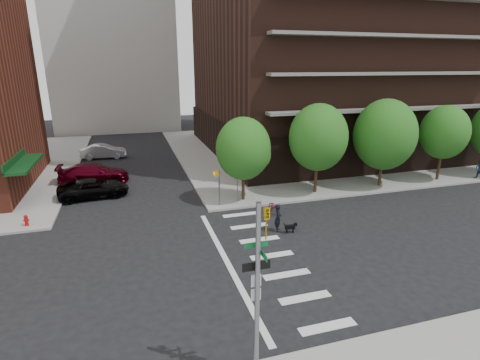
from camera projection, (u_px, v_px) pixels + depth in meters
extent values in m
plane|color=black|center=(218.00, 264.00, 19.38)|extent=(120.00, 120.00, 0.00)
cube|color=gray|center=(334.00, 147.00, 46.49)|extent=(39.00, 33.00, 0.15)
cube|color=silver|center=(328.00, 327.00, 14.72)|extent=(2.40, 0.50, 0.01)
cube|color=silver|center=(305.00, 298.00, 16.55)|extent=(2.40, 0.50, 0.01)
cube|color=silver|center=(287.00, 274.00, 18.38)|extent=(2.40, 0.50, 0.01)
cube|color=silver|center=(272.00, 255.00, 20.21)|extent=(2.40, 0.50, 0.01)
cube|color=silver|center=(259.00, 240.00, 22.04)|extent=(2.40, 0.50, 0.01)
cube|color=silver|center=(249.00, 226.00, 23.87)|extent=(2.40, 0.50, 0.01)
cube|color=silver|center=(240.00, 215.00, 25.70)|extent=(2.40, 0.50, 0.01)
cube|color=silver|center=(227.00, 262.00, 19.52)|extent=(0.30, 13.00, 0.01)
cube|color=black|center=(315.00, 131.00, 45.65)|extent=(25.50, 25.50, 4.00)
cube|color=maroon|center=(467.00, 132.00, 40.35)|extent=(1.40, 5.00, 0.20)
cube|color=#0C3814|center=(25.00, 164.00, 27.30)|extent=(1.40, 6.00, 0.20)
cylinder|color=#301E11|center=(243.00, 185.00, 27.87)|extent=(0.24, 0.24, 2.30)
sphere|color=#235B19|center=(243.00, 149.00, 27.06)|extent=(4.00, 4.00, 4.00)
cylinder|color=#301E11|center=(316.00, 176.00, 29.48)|extent=(0.24, 0.24, 2.60)
sphere|color=#235B19|center=(318.00, 137.00, 28.56)|extent=(4.50, 4.50, 4.50)
cylinder|color=#301E11|center=(381.00, 172.00, 31.17)|extent=(0.24, 0.24, 2.30)
sphere|color=#235B19|center=(385.00, 135.00, 30.24)|extent=(5.00, 5.00, 5.00)
cylinder|color=#301E11|center=(439.00, 165.00, 32.77)|extent=(0.24, 0.24, 2.60)
sphere|color=#235B19|center=(444.00, 132.00, 31.92)|extent=(4.00, 4.00, 4.00)
cylinder|color=slate|center=(257.00, 294.00, 11.45)|extent=(0.16, 0.16, 6.00)
imported|color=gold|center=(266.00, 224.00, 10.84)|extent=(0.16, 0.20, 1.00)
cube|color=#0A5926|center=(256.00, 245.00, 11.12)|extent=(0.75, 0.02, 0.18)
cube|color=#0A5926|center=(263.00, 254.00, 11.09)|extent=(0.02, 0.75, 0.18)
cube|color=black|center=(256.00, 266.00, 11.30)|extent=(0.90, 0.02, 0.28)
cube|color=silver|center=(256.00, 281.00, 11.44)|extent=(0.32, 0.02, 0.42)
cube|color=silver|center=(256.00, 295.00, 11.59)|extent=(0.32, 0.02, 0.42)
cylinder|color=slate|center=(219.00, 188.00, 26.64)|extent=(0.10, 0.10, 2.60)
cube|color=gold|center=(216.00, 174.00, 26.26)|extent=(0.32, 0.25, 0.32)
cylinder|color=slate|center=(238.00, 187.00, 27.57)|extent=(0.08, 0.08, 2.20)
cube|color=gold|center=(238.00, 176.00, 27.17)|extent=(0.64, 0.02, 0.64)
cylinder|color=#A50C0C|center=(26.00, 221.00, 23.50)|extent=(0.22, 0.22, 0.60)
sphere|color=#A50C0C|center=(26.00, 217.00, 23.41)|extent=(0.24, 0.24, 0.24)
imported|color=black|center=(94.00, 188.00, 28.88)|extent=(2.88, 5.41, 1.45)
imported|color=#480212|center=(94.00, 173.00, 32.50)|extent=(2.59, 5.91, 1.69)
imported|color=#B3B9BD|center=(104.00, 151.00, 40.91)|extent=(1.85, 4.80, 1.56)
imported|color=maroon|center=(274.00, 207.00, 25.89)|extent=(0.67, 1.69, 0.87)
imported|color=black|center=(278.00, 218.00, 22.95)|extent=(0.74, 0.59, 1.76)
cube|color=black|center=(290.00, 227.00, 22.82)|extent=(0.64, 0.28, 0.25)
cube|color=black|center=(295.00, 224.00, 22.83)|extent=(0.20, 0.17, 0.18)
cylinder|color=black|center=(292.00, 230.00, 23.00)|extent=(0.06, 0.06, 0.27)
cylinder|color=black|center=(287.00, 232.00, 22.79)|extent=(0.06, 0.06, 0.27)
imported|color=navy|center=(480.00, 169.00, 32.97)|extent=(0.99, 0.84, 1.82)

